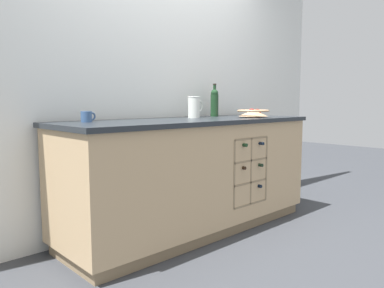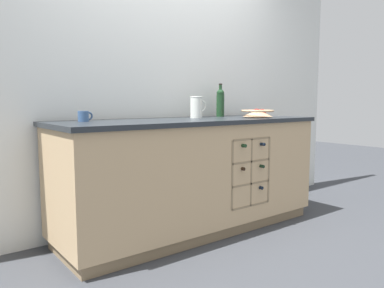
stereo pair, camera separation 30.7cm
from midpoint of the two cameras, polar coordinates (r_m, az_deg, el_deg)
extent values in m
plane|color=#383A3F|center=(3.24, -2.79, -12.93)|extent=(14.00, 14.00, 0.00)
cube|color=silver|center=(3.40, -7.67, 9.78)|extent=(4.64, 0.06, 2.55)
cube|color=#8B7354|center=(3.22, -2.79, -12.18)|extent=(2.18, 0.65, 0.09)
cube|color=tan|center=(3.11, -2.84, -4.30)|extent=(2.24, 0.71, 0.81)
cube|color=#23282D|center=(3.06, -2.88, 3.48)|extent=(2.28, 0.75, 0.03)
cube|color=#8B7354|center=(3.16, 4.80, -3.98)|extent=(0.42, 0.01, 0.55)
cube|color=#8B7354|center=(2.97, 2.81, -4.63)|extent=(0.02, 0.10, 0.55)
cube|color=#8B7354|center=(3.28, 7.96, -3.61)|extent=(0.02, 0.10, 0.55)
cube|color=#8B7354|center=(3.18, 5.46, -8.96)|extent=(0.42, 0.10, 0.02)
cube|color=#8B7354|center=(3.14, 5.50, -5.74)|extent=(0.42, 0.10, 0.02)
cube|color=#8B7354|center=(3.11, 5.53, -2.44)|extent=(0.42, 0.10, 0.02)
cube|color=#8B7354|center=(3.08, 5.57, 0.92)|extent=(0.42, 0.10, 0.02)
cube|color=#8B7354|center=(3.12, 5.52, -4.10)|extent=(0.02, 0.10, 0.55)
cylinder|color=black|center=(3.29, 5.40, -6.00)|extent=(0.07, 0.19, 0.07)
cylinder|color=black|center=(3.21, 7.24, -6.36)|extent=(0.03, 0.08, 0.03)
cylinder|color=black|center=(3.11, 2.73, -3.30)|extent=(0.07, 0.19, 0.07)
cylinder|color=black|center=(3.02, 4.64, -3.62)|extent=(0.03, 0.08, 0.03)
cylinder|color=black|center=(3.26, 5.35, -2.88)|extent=(0.07, 0.21, 0.07)
cylinder|color=black|center=(3.17, 7.36, -3.18)|extent=(0.03, 0.09, 0.03)
cylinder|color=#19381E|center=(3.07, 2.90, 0.07)|extent=(0.08, 0.19, 0.08)
cylinder|color=#19381E|center=(2.98, 4.83, -0.15)|extent=(0.03, 0.08, 0.03)
cylinder|color=black|center=(3.23, 5.48, 0.30)|extent=(0.07, 0.20, 0.07)
cylinder|color=black|center=(3.14, 7.47, 0.09)|extent=(0.03, 0.09, 0.03)
cylinder|color=tan|center=(3.41, 6.75, 4.13)|extent=(0.13, 0.13, 0.01)
cone|color=tan|center=(3.41, 6.76, 4.71)|extent=(0.27, 0.27, 0.06)
torus|color=tan|center=(3.41, 6.77, 5.05)|extent=(0.29, 0.29, 0.02)
sphere|color=red|center=(3.47, 6.58, 4.79)|extent=(0.07, 0.07, 0.07)
sphere|color=red|center=(3.43, 7.39, 4.75)|extent=(0.07, 0.07, 0.07)
cylinder|color=silver|center=(3.25, -2.43, 5.62)|extent=(0.10, 0.10, 0.19)
torus|color=silver|center=(3.25, -2.44, 7.19)|extent=(0.11, 0.11, 0.01)
torus|color=silver|center=(3.29, -1.71, 5.79)|extent=(0.11, 0.01, 0.11)
cylinder|color=#385684|center=(2.73, -18.95, 3.95)|extent=(0.08, 0.08, 0.08)
torus|color=#385684|center=(2.75, -18.18, 4.02)|extent=(0.06, 0.01, 0.06)
cylinder|color=#19381E|center=(3.60, 1.00, 5.89)|extent=(0.08, 0.08, 0.21)
sphere|color=#19381E|center=(3.60, 1.00, 7.77)|extent=(0.07, 0.07, 0.07)
cylinder|color=#19381E|center=(3.60, 1.00, 8.27)|extent=(0.03, 0.03, 0.09)
cylinder|color=black|center=(3.60, 1.00, 9.08)|extent=(0.03, 0.03, 0.01)
camera|label=1|loc=(0.15, -92.86, -0.32)|focal=35.00mm
camera|label=2|loc=(0.15, 87.14, 0.32)|focal=35.00mm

